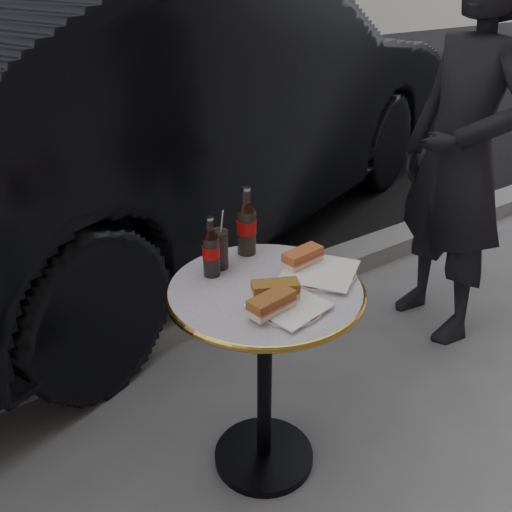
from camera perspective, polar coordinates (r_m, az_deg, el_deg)
ground at (r=2.23m, az=0.78°, el=-19.56°), size 80.00×80.00×0.00m
curb at (r=2.79m, az=-10.15°, el=-7.39°), size 40.00×0.20×0.12m
bistro_table at (r=1.97m, az=0.85°, el=-12.31°), size 0.62×0.62×0.73m
plate_left at (r=1.66m, az=3.31°, el=-5.16°), size 0.20×0.20×0.01m
plate_right at (r=1.84m, az=6.37°, el=-1.69°), size 0.31×0.31×0.01m
sandwich_left_a at (r=1.61m, az=1.56°, el=-4.85°), size 0.15×0.09×0.05m
sandwich_left_b at (r=1.68m, az=1.95°, el=-3.47°), size 0.15×0.12×0.05m
sandwich_right at (r=1.86m, az=4.68°, el=-0.17°), size 0.15×0.08×0.05m
cola_bottle_left at (r=1.79m, az=-4.54°, el=0.95°), size 0.06×0.06×0.20m
cola_bottle_right at (r=1.91m, az=-0.95°, el=3.55°), size 0.09×0.09×0.24m
cola_glass at (r=1.85m, az=-3.75°, el=0.68°), size 0.07×0.07×0.13m
parked_car at (r=3.69m, az=-7.21°, el=14.54°), size 3.36×5.22×1.62m
pedestrian at (r=2.69m, az=19.75°, el=9.15°), size 0.50×0.68×1.71m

